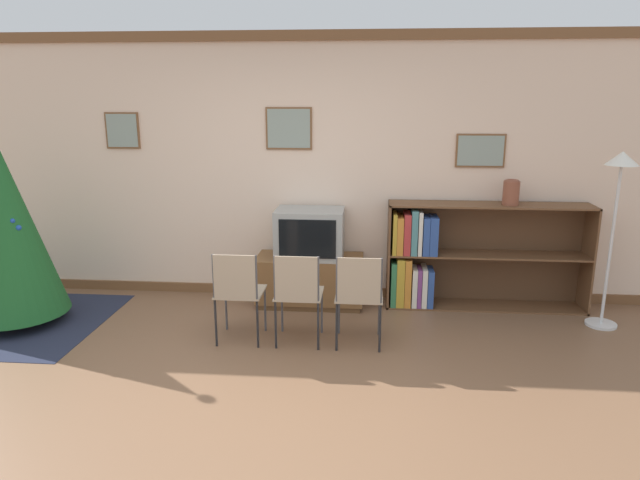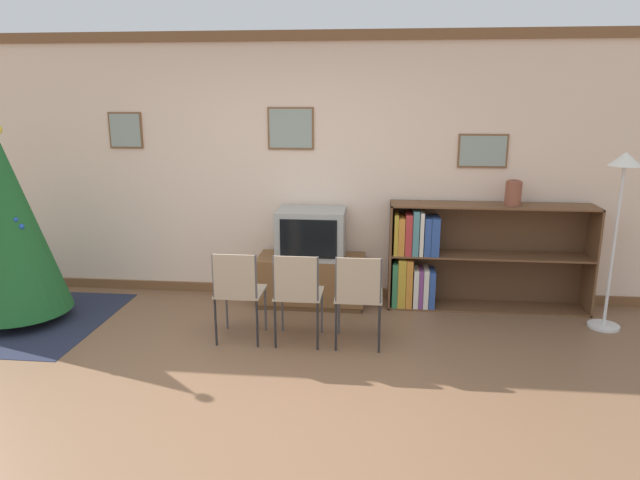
% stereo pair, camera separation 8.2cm
% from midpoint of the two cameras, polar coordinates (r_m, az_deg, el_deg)
% --- Properties ---
extents(ground_plane, '(24.00, 24.00, 0.00)m').
position_cam_midpoint_polar(ground_plane, '(4.10, -6.30, -16.46)').
color(ground_plane, brown).
extents(wall_back, '(8.99, 0.11, 2.70)m').
position_cam_midpoint_polar(wall_back, '(5.92, -1.84, 7.12)').
color(wall_back, beige).
rests_on(wall_back, ground_plane).
extents(area_rug, '(1.60, 1.61, 0.01)m').
position_cam_midpoint_polar(area_rug, '(6.18, -27.27, -7.12)').
color(area_rug, '#23283D').
rests_on(area_rug, ground_plane).
extents(christmas_tree, '(0.94, 0.94, 1.84)m').
position_cam_midpoint_polar(christmas_tree, '(5.93, -28.28, 1.19)').
color(christmas_tree, maroon).
rests_on(christmas_tree, area_rug).
extents(tv_console, '(1.08, 0.48, 0.50)m').
position_cam_midpoint_polar(tv_console, '(5.84, -0.46, -4.04)').
color(tv_console, brown).
rests_on(tv_console, ground_plane).
extents(television, '(0.67, 0.47, 0.49)m').
position_cam_midpoint_polar(television, '(5.70, -0.48, 0.67)').
color(television, '#9E9E99').
rests_on(television, tv_console).
extents(folding_chair_left, '(0.40, 0.40, 0.82)m').
position_cam_midpoint_polar(folding_chair_left, '(4.93, -7.74, -5.02)').
color(folding_chair_left, tan).
rests_on(folding_chair_left, ground_plane).
extents(folding_chair_center, '(0.40, 0.40, 0.82)m').
position_cam_midpoint_polar(folding_chair_center, '(4.84, -1.77, -5.27)').
color(folding_chair_center, tan).
rests_on(folding_chair_center, ground_plane).
extents(folding_chair_right, '(0.40, 0.40, 0.82)m').
position_cam_midpoint_polar(folding_chair_right, '(4.80, 4.36, -5.47)').
color(folding_chair_right, tan).
rests_on(folding_chair_right, ground_plane).
extents(bookshelf, '(1.97, 0.36, 1.06)m').
position_cam_midpoint_polar(bookshelf, '(5.85, 13.20, -1.68)').
color(bookshelf, brown).
rests_on(bookshelf, ground_plane).
extents(vase, '(0.16, 0.16, 0.25)m').
position_cam_midpoint_polar(vase, '(5.78, 19.16, 4.50)').
color(vase, brown).
rests_on(vase, bookshelf).
extents(standing_lamp, '(0.28, 0.28, 1.62)m').
position_cam_midpoint_polar(standing_lamp, '(5.67, 28.24, 3.98)').
color(standing_lamp, silver).
rests_on(standing_lamp, ground_plane).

